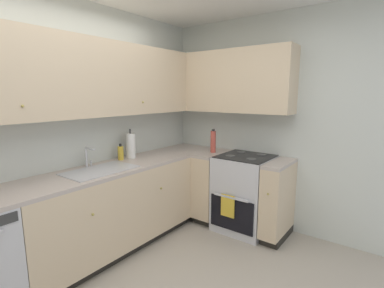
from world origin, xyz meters
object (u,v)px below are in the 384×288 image
(oven_range, at_px, (245,192))
(soap_bottle, at_px, (121,153))
(oil_bottle, at_px, (213,141))
(paper_towel_roll, at_px, (131,146))

(oven_range, bearing_deg, soap_bottle, 133.06)
(oil_bottle, bearing_deg, paper_towel_roll, 144.95)
(oven_range, height_order, paper_towel_roll, paper_towel_roll)
(oven_range, height_order, oil_bottle, oil_bottle)
(oven_range, bearing_deg, oil_bottle, 92.30)
(oven_range, distance_m, oil_bottle, 0.75)
(paper_towel_roll, distance_m, oil_bottle, 1.04)
(oven_range, distance_m, paper_towel_roll, 1.49)
(oven_range, relative_size, oil_bottle, 3.54)
(oven_range, xyz_separation_m, soap_bottle, (-1.00, 1.08, 0.53))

